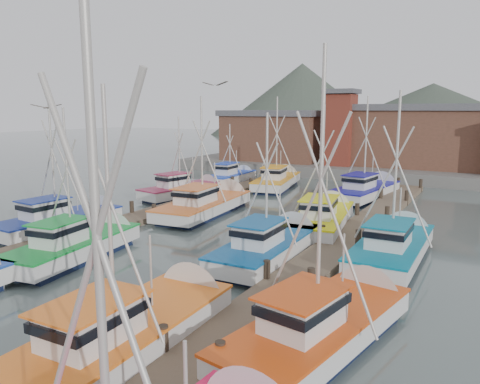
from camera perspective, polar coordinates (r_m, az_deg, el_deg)
The scene contains 22 objects.
ground at distance 25.14m, azimuth -7.12°, elevation -7.48°, with size 260.00×260.00×0.00m, color #4D5C58.
dock_left at distance 32.42m, azimuth -12.85°, elevation -3.27°, with size 2.30×46.00×1.50m.
dock_right at distance 25.46m, azimuth 11.39°, elevation -6.88°, with size 2.30×46.00×1.50m.
quay at distance 58.42m, azimuth 15.00°, elevation 2.90°, with size 44.00×16.00×1.20m, color slate.
shed_left at distance 59.93m, azimuth 4.37°, elevation 6.97°, with size 12.72×8.48×6.20m.
shed_center at distance 56.89m, azimuth 21.07°, elevation 6.52°, with size 14.84×9.54×6.90m.
lookout_tower at distance 54.74m, azimuth 12.12°, elevation 7.76°, with size 3.60×3.60×8.50m.
distant_hills at distance 144.55m, azimuth 18.71°, elevation 6.55°, with size 175.00×140.00×42.00m.
boat_1 at distance 15.71m, azimuth -13.03°, elevation -16.12°, with size 3.68×9.51×9.06m.
boat_4 at distance 25.55m, azimuth -18.83°, elevation -6.08°, with size 3.71×8.71×8.31m.
boat_5 at distance 24.14m, azimuth 3.89°, elevation -6.49°, with size 3.32×8.95×8.14m.
boat_6 at distance 31.39m, azimuth -20.46°, elevation -3.21°, with size 3.77×8.72×9.30m.
boat_7 at distance 16.01m, azimuth 10.59°, elevation -15.48°, with size 4.20×9.13×10.12m.
boat_8 at distance 34.35m, azimuth -3.94°, elevation -1.48°, with size 4.11×10.47×9.39m.
boat_9 at distance 30.53m, azimuth 10.10°, elevation -3.09°, with size 4.33×9.67×8.65m.
boat_10 at distance 40.67m, azimuth -6.65°, elevation 0.28°, with size 4.06×8.56×7.59m.
boat_11 at distance 25.21m, azimuth 18.29°, elevation -6.25°, with size 3.76×9.13×9.23m.
boat_12 at distance 45.72m, azimuth 4.66°, elevation 1.40°, with size 4.64×9.73×9.52m.
boat_13 at distance 41.63m, azimuth 15.23°, elevation 0.22°, with size 4.17×10.00×9.49m.
boat_14 at distance 47.98m, azimuth -0.90°, elevation 1.84°, with size 2.78×7.86×6.66m.
gull_near at distance 21.23m, azimuth -22.57°, elevation 9.54°, with size 1.53×0.66×0.24m.
gull_far at distance 23.09m, azimuth -3.07°, elevation 12.99°, with size 1.55×0.66×0.24m.
Camera 1 is at (14.38, -19.19, 7.55)m, focal length 35.00 mm.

